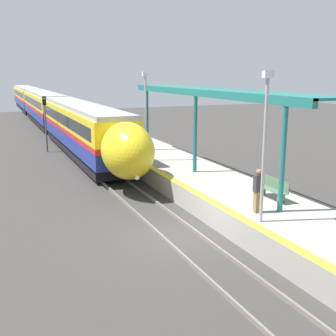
{
  "coord_description": "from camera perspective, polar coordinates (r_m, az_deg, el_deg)",
  "views": [
    {
      "loc": [
        -6.53,
        -13.99,
        6.25
      ],
      "look_at": [
        0.56,
        2.5,
        2.19
      ],
      "focal_mm": 45.0,
      "sensor_mm": 36.0,
      "label": 1
    }
  ],
  "objects": [
    {
      "name": "lamppost_mid",
      "position": [
        25.35,
        -3.03,
        7.78
      ],
      "size": [
        0.36,
        0.2,
        5.31
      ],
      "color": "#9E9EA3",
      "rests_on": "platform_right"
    },
    {
      "name": "train",
      "position": [
        52.96,
        -16.28,
        7.94
      ],
      "size": [
        2.78,
        67.68,
        3.97
      ],
      "color": "black",
      "rests_on": "ground_plane"
    },
    {
      "name": "platform_bench",
      "position": [
        18.33,
        14.06,
        -2.67
      ],
      "size": [
        0.44,
        1.74,
        0.89
      ],
      "color": "#4C6B4C",
      "rests_on": "platform_right"
    },
    {
      "name": "ground_plane",
      "position": [
        16.66,
        1.65,
        -9.3
      ],
      "size": [
        120.0,
        120.0,
        0.0
      ],
      "primitive_type": "plane",
      "color": "#383533"
    },
    {
      "name": "lamppost_near",
      "position": [
        14.92,
        12.97,
        3.99
      ],
      "size": [
        0.36,
        0.2,
        5.31
      ],
      "color": "#9E9EA3",
      "rests_on": "platform_right"
    },
    {
      "name": "person_waiting",
      "position": [
        16.36,
        12.13,
        -2.94
      ],
      "size": [
        0.36,
        0.22,
        1.71
      ],
      "color": "#7F6647",
      "rests_on": "platform_right"
    },
    {
      "name": "railway_signal",
      "position": [
        35.09,
        -16.28,
        6.47
      ],
      "size": [
        0.28,
        0.28,
        4.46
      ],
      "color": "#59595E",
      "rests_on": "ground_plane"
    },
    {
      "name": "rail_right",
      "position": [
        16.92,
        3.88,
        -8.68
      ],
      "size": [
        0.08,
        90.0,
        0.15
      ],
      "primitive_type": "cube",
      "color": "slate",
      "rests_on": "ground_plane"
    },
    {
      "name": "rail_left",
      "position": [
        16.36,
        -0.67,
        -9.43
      ],
      "size": [
        0.08,
        90.0,
        0.15
      ],
      "primitive_type": "cube",
      "color": "slate",
      "rests_on": "ground_plane"
    },
    {
      "name": "station_canopy",
      "position": [
        22.54,
        5.09,
        9.87
      ],
      "size": [
        2.02,
        17.57,
        4.42
      ],
      "color": "#1E6B66",
      "rests_on": "platform_right"
    },
    {
      "name": "platform_right",
      "position": [
        18.28,
        12.4,
        -5.87
      ],
      "size": [
        4.27,
        64.0,
        1.03
      ],
      "color": "#9E998E",
      "rests_on": "ground_plane"
    }
  ]
}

